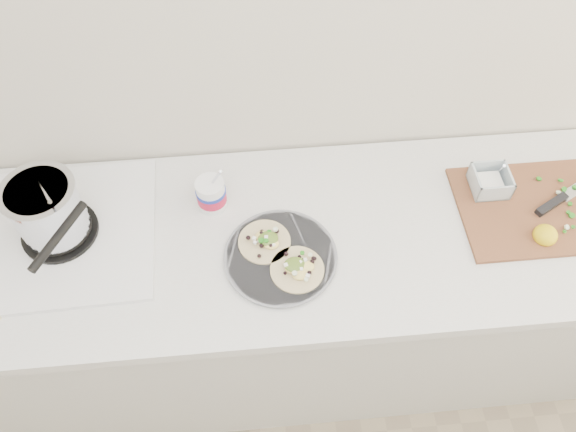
{
  "coord_description": "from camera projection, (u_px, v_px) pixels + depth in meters",
  "views": [
    {
      "loc": [
        -0.04,
        0.54,
        2.24
      ],
      "look_at": [
        0.04,
        1.44,
        0.96
      ],
      "focal_mm": 35.0,
      "sensor_mm": 36.0,
      "label": 1
    }
  ],
  "objects": [
    {
      "name": "cutboard",
      "position": [
        538.0,
        202.0,
        1.65
      ],
      "size": [
        0.49,
        0.34,
        0.08
      ],
      "rotation": [
        0.0,
        0.0,
        0.0
      ],
      "color": "brown",
      "rests_on": "counter"
    },
    {
      "name": "stove",
      "position": [
        53.0,
        219.0,
        1.53
      ],
      "size": [
        0.54,
        0.5,
        0.25
      ],
      "rotation": [
        0.0,
        0.0,
        0.03
      ],
      "color": "silver",
      "rests_on": "counter"
    },
    {
      "name": "taco_plate",
      "position": [
        280.0,
        255.0,
        1.54
      ],
      "size": [
        0.32,
        0.32,
        0.04
      ],
      "rotation": [
        0.0,
        0.0,
        0.43
      ],
      "color": "slate",
      "rests_on": "counter"
    },
    {
      "name": "counter",
      "position": [
        277.0,
        302.0,
        1.98
      ],
      "size": [
        2.44,
        0.66,
        0.9
      ],
      "color": "silver",
      "rests_on": "ground"
    },
    {
      "name": "tub",
      "position": [
        212.0,
        192.0,
        1.61
      ],
      "size": [
        0.09,
        0.09,
        0.2
      ],
      "rotation": [
        0.0,
        0.0,
        0.39
      ],
      "color": "white",
      "rests_on": "counter"
    }
  ]
}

